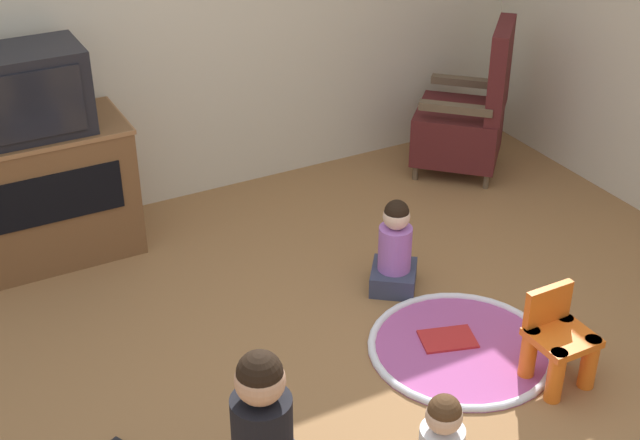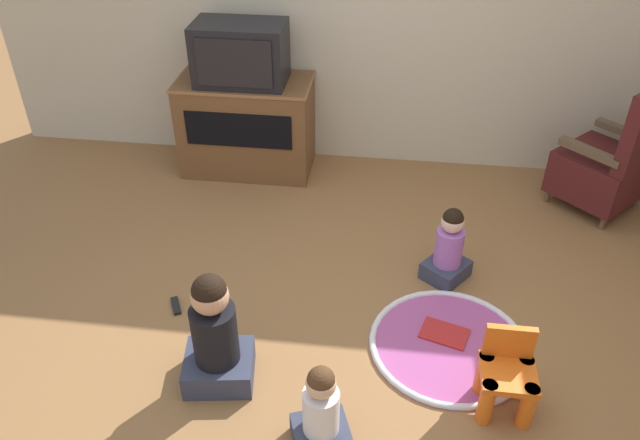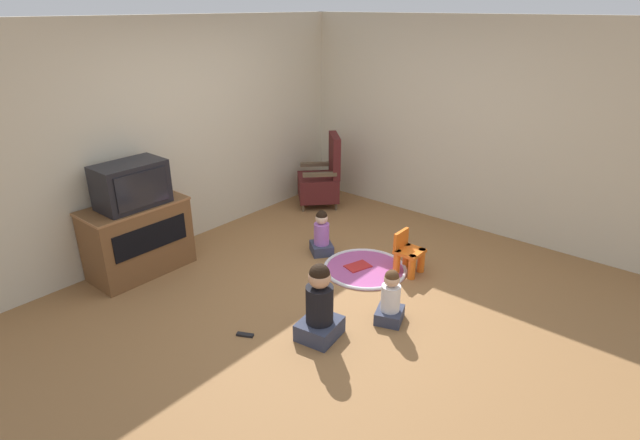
% 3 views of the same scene
% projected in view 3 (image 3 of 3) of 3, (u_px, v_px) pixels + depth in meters
% --- Properties ---
extents(ground_plane, '(30.00, 30.00, 0.00)m').
position_uv_depth(ground_plane, '(326.00, 291.00, 4.97)').
color(ground_plane, olive).
extents(wall_back, '(5.51, 0.12, 2.53)m').
position_uv_depth(wall_back, '(166.00, 137.00, 5.54)').
color(wall_back, beige).
rests_on(wall_back, ground_plane).
extents(wall_right, '(0.12, 5.17, 2.53)m').
position_uv_depth(wall_right, '(483.00, 128.00, 5.95)').
color(wall_right, beige).
rests_on(wall_right, ground_plane).
extents(tv_cabinet, '(1.04, 0.54, 0.76)m').
position_uv_depth(tv_cabinet, '(138.00, 237.00, 5.20)').
color(tv_cabinet, brown).
rests_on(tv_cabinet, ground_plane).
extents(television, '(0.67, 0.42, 0.45)m').
position_uv_depth(television, '(131.00, 185.00, 4.94)').
color(television, black).
rests_on(television, tv_cabinet).
extents(black_armchair, '(0.76, 0.76, 1.00)m').
position_uv_depth(black_armchair, '(322.00, 180.00, 6.96)').
color(black_armchair, brown).
rests_on(black_armchair, ground_plane).
extents(yellow_kid_chair, '(0.27, 0.26, 0.45)m').
position_uv_depth(yellow_kid_chair, '(408.00, 255.00, 5.25)').
color(yellow_kid_chair, orange).
rests_on(yellow_kid_chair, ground_plane).
extents(play_mat, '(0.90, 0.90, 0.04)m').
position_uv_depth(play_mat, '(365.00, 268.00, 5.37)').
color(play_mat, '#A54C8C').
rests_on(play_mat, ground_plane).
extents(child_watching_left, '(0.40, 0.36, 0.70)m').
position_uv_depth(child_watching_left, '(320.00, 306.00, 4.17)').
color(child_watching_left, '#33384C').
rests_on(child_watching_left, ground_plane).
extents(child_watching_center, '(0.35, 0.35, 0.52)m').
position_uv_depth(child_watching_center, '(322.00, 235.00, 5.64)').
color(child_watching_center, '#33384C').
rests_on(child_watching_center, ground_plane).
extents(child_watching_right, '(0.32, 0.31, 0.51)m').
position_uv_depth(child_watching_right, '(390.00, 299.00, 4.42)').
color(child_watching_right, '#33384C').
rests_on(child_watching_right, ground_plane).
extents(book, '(0.30, 0.25, 0.02)m').
position_uv_depth(book, '(358.00, 267.00, 5.40)').
color(book, '#B22323').
rests_on(book, ground_plane).
extents(remote_control, '(0.11, 0.15, 0.02)m').
position_uv_depth(remote_control, '(245.00, 335.00, 4.29)').
color(remote_control, black).
rests_on(remote_control, ground_plane).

